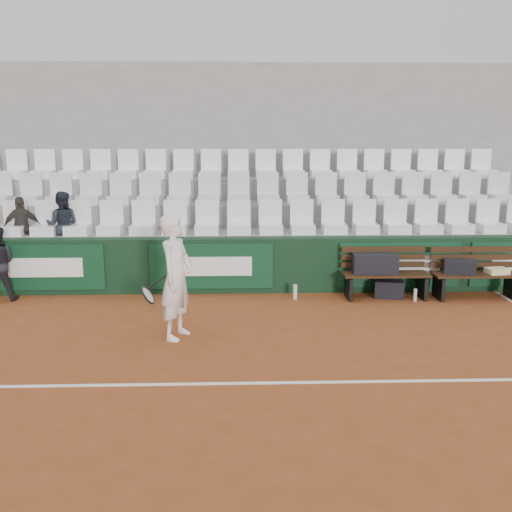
{
  "coord_description": "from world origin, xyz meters",
  "views": [
    {
      "loc": [
        0.28,
        -6.13,
        2.8
      ],
      "look_at": [
        0.56,
        2.4,
        1.0
      ],
      "focal_mm": 40.0,
      "sensor_mm": 36.0,
      "label": 1
    }
  ],
  "objects_px": {
    "bench_right": "(475,286)",
    "bench_left": "(385,286)",
    "sports_bag_ground": "(389,289)",
    "tennis_player": "(176,277)",
    "sports_bag_left": "(375,264)",
    "spectator_b": "(20,203)",
    "spectator_c": "(61,201)",
    "sports_bag_right": "(460,267)",
    "water_bottle_far": "(415,295)",
    "water_bottle_near": "(295,292)"
  },
  "relations": [
    {
      "from": "sports_bag_right",
      "to": "tennis_player",
      "type": "xyz_separation_m",
      "value": [
        -4.73,
        -1.83,
        0.31
      ]
    },
    {
      "from": "sports_bag_ground",
      "to": "tennis_player",
      "type": "distance_m",
      "value": 4.09
    },
    {
      "from": "water_bottle_near",
      "to": "tennis_player",
      "type": "relative_size",
      "value": 0.15
    },
    {
      "from": "tennis_player",
      "to": "spectator_c",
      "type": "distance_m",
      "value": 3.85
    },
    {
      "from": "sports_bag_ground",
      "to": "spectator_c",
      "type": "relative_size",
      "value": 0.4
    },
    {
      "from": "water_bottle_far",
      "to": "sports_bag_right",
      "type": "bearing_deg",
      "value": 11.12
    },
    {
      "from": "bench_left",
      "to": "water_bottle_near",
      "type": "height_order",
      "value": "bench_left"
    },
    {
      "from": "sports_bag_right",
      "to": "spectator_c",
      "type": "bearing_deg",
      "value": 171.41
    },
    {
      "from": "bench_right",
      "to": "sports_bag_ground",
      "type": "height_order",
      "value": "bench_right"
    },
    {
      "from": "bench_left",
      "to": "sports_bag_ground",
      "type": "distance_m",
      "value": 0.12
    },
    {
      "from": "spectator_b",
      "to": "spectator_c",
      "type": "distance_m",
      "value": 0.75
    },
    {
      "from": "water_bottle_near",
      "to": "spectator_b",
      "type": "bearing_deg",
      "value": 168.38
    },
    {
      "from": "water_bottle_far",
      "to": "spectator_c",
      "type": "distance_m",
      "value": 6.62
    },
    {
      "from": "sports_bag_right",
      "to": "water_bottle_far",
      "type": "xyz_separation_m",
      "value": [
        -0.81,
        -0.16,
        -0.46
      ]
    },
    {
      "from": "sports_bag_right",
      "to": "sports_bag_ground",
      "type": "xyz_separation_m",
      "value": [
        -1.2,
        0.1,
        -0.42
      ]
    },
    {
      "from": "bench_right",
      "to": "water_bottle_far",
      "type": "bearing_deg",
      "value": -172.22
    },
    {
      "from": "bench_right",
      "to": "sports_bag_right",
      "type": "distance_m",
      "value": 0.46
    },
    {
      "from": "bench_right",
      "to": "sports_bag_right",
      "type": "height_order",
      "value": "sports_bag_right"
    },
    {
      "from": "water_bottle_near",
      "to": "water_bottle_far",
      "type": "bearing_deg",
      "value": -5.69
    },
    {
      "from": "water_bottle_far",
      "to": "tennis_player",
      "type": "distance_m",
      "value": 4.33
    },
    {
      "from": "water_bottle_far",
      "to": "spectator_b",
      "type": "relative_size",
      "value": 0.19
    },
    {
      "from": "bench_right",
      "to": "bench_left",
      "type": "bearing_deg",
      "value": 177.57
    },
    {
      "from": "bench_left",
      "to": "spectator_c",
      "type": "bearing_deg",
      "value": 170.13
    },
    {
      "from": "bench_left",
      "to": "spectator_b",
      "type": "distance_m",
      "value": 6.82
    },
    {
      "from": "sports_bag_ground",
      "to": "sports_bag_left",
      "type": "bearing_deg",
      "value": -178.48
    },
    {
      "from": "water_bottle_near",
      "to": "tennis_player",
      "type": "height_order",
      "value": "tennis_player"
    },
    {
      "from": "sports_bag_left",
      "to": "sports_bag_ground",
      "type": "distance_m",
      "value": 0.53
    },
    {
      "from": "bench_left",
      "to": "spectator_c",
      "type": "xyz_separation_m",
      "value": [
        -5.86,
        1.02,
        1.4
      ]
    },
    {
      "from": "sports_bag_left",
      "to": "spectator_c",
      "type": "relative_size",
      "value": 0.61
    },
    {
      "from": "bench_left",
      "to": "tennis_player",
      "type": "bearing_deg",
      "value": -151.32
    },
    {
      "from": "tennis_player",
      "to": "bench_right",
      "type": "bearing_deg",
      "value": 19.91
    },
    {
      "from": "tennis_player",
      "to": "bench_left",
      "type": "bearing_deg",
      "value": 28.68
    },
    {
      "from": "water_bottle_far",
      "to": "spectator_b",
      "type": "height_order",
      "value": "spectator_b"
    },
    {
      "from": "sports_bag_left",
      "to": "spectator_b",
      "type": "distance_m",
      "value": 6.57
    },
    {
      "from": "sports_bag_right",
      "to": "water_bottle_far",
      "type": "distance_m",
      "value": 0.94
    },
    {
      "from": "tennis_player",
      "to": "spectator_c",
      "type": "height_order",
      "value": "spectator_c"
    },
    {
      "from": "sports_bag_right",
      "to": "spectator_c",
      "type": "relative_size",
      "value": 0.42
    },
    {
      "from": "sports_bag_right",
      "to": "tennis_player",
      "type": "height_order",
      "value": "tennis_player"
    },
    {
      "from": "bench_left",
      "to": "bench_right",
      "type": "xyz_separation_m",
      "value": [
        1.58,
        -0.07,
        0.0
      ]
    },
    {
      "from": "water_bottle_near",
      "to": "tennis_player",
      "type": "bearing_deg",
      "value": -134.77
    },
    {
      "from": "bench_left",
      "to": "tennis_player",
      "type": "relative_size",
      "value": 0.85
    },
    {
      "from": "sports_bag_right",
      "to": "water_bottle_near",
      "type": "height_order",
      "value": "sports_bag_right"
    },
    {
      "from": "sports_bag_ground",
      "to": "water_bottle_near",
      "type": "xyz_separation_m",
      "value": [
        -1.67,
        -0.06,
        -0.02
      ]
    },
    {
      "from": "sports_bag_ground",
      "to": "spectator_b",
      "type": "xyz_separation_m",
      "value": [
        -6.69,
        0.97,
        1.43
      ]
    },
    {
      "from": "sports_bag_left",
      "to": "sports_bag_right",
      "type": "xyz_separation_m",
      "value": [
        1.47,
        -0.1,
        -0.04
      ]
    },
    {
      "from": "bench_left",
      "to": "spectator_b",
      "type": "bearing_deg",
      "value": 171.23
    },
    {
      "from": "bench_left",
      "to": "bench_right",
      "type": "relative_size",
      "value": 1.0
    },
    {
      "from": "sports_bag_left",
      "to": "spectator_b",
      "type": "height_order",
      "value": "spectator_b"
    },
    {
      "from": "sports_bag_left",
      "to": "tennis_player",
      "type": "bearing_deg",
      "value": -149.46
    },
    {
      "from": "bench_right",
      "to": "spectator_b",
      "type": "relative_size",
      "value": 1.29
    }
  ]
}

